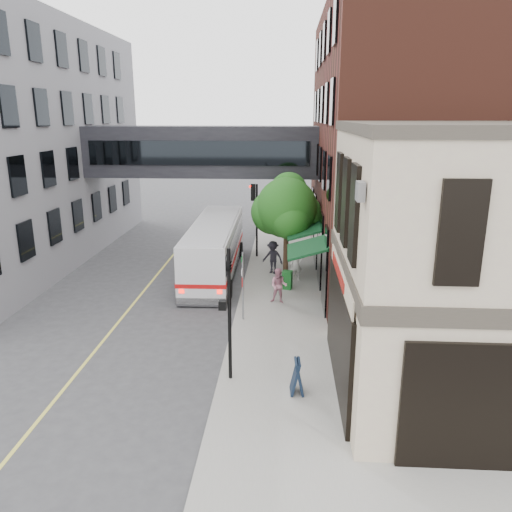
# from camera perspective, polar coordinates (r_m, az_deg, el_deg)

# --- Properties ---
(ground) EXTENTS (120.00, 120.00, 0.00)m
(ground) POSITION_cam_1_polar(r_m,az_deg,el_deg) (15.69, -5.29, -17.71)
(ground) COLOR #38383A
(ground) RESTS_ON ground
(sidewalk_main) EXTENTS (4.00, 60.00, 0.15)m
(sidewalk_main) POSITION_cam_1_polar(r_m,az_deg,el_deg) (28.24, 2.98, -1.87)
(sidewalk_main) COLOR gray
(sidewalk_main) RESTS_ON ground
(corner_building) EXTENTS (10.19, 8.12, 8.45)m
(corner_building) POSITION_cam_1_polar(r_m,az_deg,el_deg) (16.98, 26.97, -1.09)
(corner_building) COLOR #BCA590
(corner_building) RESTS_ON ground
(brick_building) EXTENTS (13.76, 18.00, 14.00)m
(brick_building) POSITION_cam_1_polar(r_m,az_deg,el_deg) (29.02, 19.51, 11.66)
(brick_building) COLOR #4C2217
(brick_building) RESTS_ON ground
(skyway_bridge) EXTENTS (14.00, 3.18, 3.00)m
(skyway_bridge) POSITION_cam_1_polar(r_m,az_deg,el_deg) (31.41, -6.13, 11.82)
(skyway_bridge) COLOR black
(skyway_bridge) RESTS_ON ground
(traffic_signal_near) EXTENTS (0.44, 0.22, 4.60)m
(traffic_signal_near) POSITION_cam_1_polar(r_m,az_deg,el_deg) (16.05, -3.19, -4.87)
(traffic_signal_near) COLOR black
(traffic_signal_near) RESTS_ON sidewalk_main
(traffic_signal_far) EXTENTS (0.53, 0.28, 4.50)m
(traffic_signal_far) POSITION_cam_1_polar(r_m,az_deg,el_deg) (30.44, -0.16, 5.78)
(traffic_signal_far) COLOR black
(traffic_signal_far) RESTS_ON sidewalk_main
(street_sign_pole) EXTENTS (0.08, 0.75, 3.00)m
(street_sign_pole) POSITION_cam_1_polar(r_m,az_deg,el_deg) (21.08, -1.53, -2.75)
(street_sign_pole) COLOR gray
(street_sign_pole) RESTS_ON sidewalk_main
(street_tree) EXTENTS (3.80, 3.20, 5.60)m
(street_tree) POSITION_cam_1_polar(r_m,az_deg,el_deg) (26.55, 3.50, 5.52)
(street_tree) COLOR #382619
(street_tree) RESTS_ON sidewalk_main
(lane_marking) EXTENTS (0.12, 40.00, 0.01)m
(lane_marking) POSITION_cam_1_polar(r_m,az_deg,el_deg) (25.51, -13.09, -4.41)
(lane_marking) COLOR #D8CC4C
(lane_marking) RESTS_ON ground
(bus) EXTENTS (2.74, 10.74, 2.88)m
(bus) POSITION_cam_1_polar(r_m,az_deg,el_deg) (27.91, -4.76, 1.17)
(bus) COLOR silver
(bus) RESTS_ON ground
(pedestrian_a) EXTENTS (0.74, 0.58, 1.80)m
(pedestrian_a) POSITION_cam_1_polar(r_m,az_deg,el_deg) (26.40, 4.60, -0.95)
(pedestrian_a) COLOR silver
(pedestrian_a) RESTS_ON sidewalk_main
(pedestrian_b) EXTENTS (0.91, 0.77, 1.67)m
(pedestrian_b) POSITION_cam_1_polar(r_m,az_deg,el_deg) (23.28, 2.61, -3.41)
(pedestrian_b) COLOR #BF7B8F
(pedestrian_b) RESTS_ON sidewalk_main
(pedestrian_c) EXTENTS (1.35, 1.08, 1.83)m
(pedestrian_c) POSITION_cam_1_polar(r_m,az_deg,el_deg) (27.59, 1.94, -0.14)
(pedestrian_c) COLOR black
(pedestrian_c) RESTS_ON sidewalk_main
(newspaper_box) EXTENTS (0.55, 0.51, 0.93)m
(newspaper_box) POSITION_cam_1_polar(r_m,az_deg,el_deg) (25.27, 3.59, -2.74)
(newspaper_box) COLOR #156020
(newspaper_box) RESTS_ON sidewalk_main
(sandwich_board) EXTENTS (0.43, 0.64, 1.12)m
(sandwich_board) POSITION_cam_1_polar(r_m,az_deg,el_deg) (16.21, 4.71, -13.57)
(sandwich_board) COLOR black
(sandwich_board) RESTS_ON sidewalk_main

